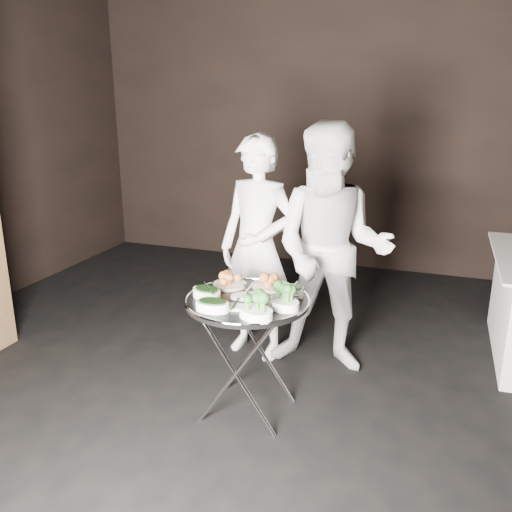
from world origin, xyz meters
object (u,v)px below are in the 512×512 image
(tray_stand, at_px, (247,351))
(serving_tray, at_px, (247,301))
(waiter_left, at_px, (257,248))
(waiter_right, at_px, (332,251))

(tray_stand, distance_m, serving_tray, 0.32)
(tray_stand, height_order, waiter_left, waiter_left)
(serving_tray, bearing_deg, waiter_right, 66.13)
(tray_stand, relative_size, waiter_right, 0.42)
(serving_tray, relative_size, waiter_left, 0.45)
(waiter_left, bearing_deg, waiter_right, 8.53)
(serving_tray, distance_m, waiter_left, 0.81)
(tray_stand, bearing_deg, serving_tray, 0.00)
(serving_tray, bearing_deg, tray_stand, 0.00)
(tray_stand, bearing_deg, waiter_left, 105.45)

